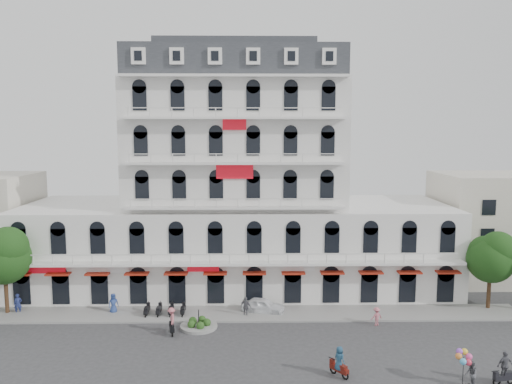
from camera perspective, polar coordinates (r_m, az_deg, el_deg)
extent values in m
plane|color=#38383A|center=(39.05, -2.83, -18.55)|extent=(120.00, 120.00, 0.00)
cube|color=gray|center=(47.29, -2.46, -13.73)|extent=(53.00, 4.00, 0.16)
cube|color=silver|center=(54.62, -2.24, -6.02)|extent=(45.00, 14.00, 9.00)
cube|color=silver|center=(53.21, -2.29, 5.60)|extent=(22.00, 12.00, 13.00)
cube|color=#2D3035|center=(53.60, -2.34, 14.18)|extent=(21.56, 11.76, 3.00)
cube|color=#2D3035|center=(53.86, -2.35, 16.19)|extent=(15.84, 8.64, 0.80)
cube|color=#A52514|center=(47.62, -2.44, -9.24)|extent=(40.50, 1.00, 0.15)
cube|color=red|center=(47.23, -2.45, 2.37)|extent=(3.50, 0.10, 1.40)
cube|color=beige|center=(63.16, 26.21, -3.57)|extent=(14.00, 10.00, 12.00)
cylinder|color=gray|center=(44.67, -6.56, -15.00)|extent=(3.20, 3.20, 0.24)
cylinder|color=black|center=(44.38, -6.57, -14.07)|extent=(0.08, 0.08, 1.40)
sphere|color=#244617|center=(44.48, -5.63, -14.63)|extent=(0.70, 0.70, 0.70)
sphere|color=#244617|center=(45.14, -6.19, -14.30)|extent=(0.70, 0.70, 0.70)
sphere|color=#244617|center=(44.99, -7.24, -14.40)|extent=(0.70, 0.70, 0.70)
sphere|color=#244617|center=(44.23, -7.38, -14.78)|extent=(0.70, 0.70, 0.70)
sphere|color=#244617|center=(43.91, -6.38, -14.94)|extent=(0.70, 0.70, 0.70)
cylinder|color=#382314|center=(52.13, -26.63, -10.42)|extent=(0.36, 0.36, 3.74)
sphere|color=#143C13|center=(51.25, -26.84, -6.78)|extent=(4.76, 4.76, 4.76)
sphere|color=#143C13|center=(50.53, -26.55, -5.67)|extent=(3.74, 3.74, 3.74)
sphere|color=#143C13|center=(51.54, -27.14, -5.95)|extent=(3.40, 3.40, 3.40)
cylinder|color=#382314|center=(52.81, 25.06, -10.29)|extent=(0.36, 0.36, 3.43)
sphere|color=#143C13|center=(51.99, 25.24, -7.00)|extent=(4.37, 4.37, 4.37)
sphere|color=#143C13|center=(51.73, 25.95, -5.95)|extent=(3.43, 3.43, 3.43)
sphere|color=#143C13|center=(51.94, 24.73, -6.28)|extent=(3.12, 3.12, 3.12)
imported|color=white|center=(47.55, 0.79, -12.83)|extent=(4.29, 2.49, 1.37)
cube|color=#611811|center=(36.88, 9.48, -19.31)|extent=(1.19, 1.40, 0.35)
torus|color=black|center=(37.32, 8.81, -19.42)|extent=(0.46, 0.55, 0.60)
torus|color=black|center=(36.68, 10.16, -19.95)|extent=(0.46, 0.55, 0.60)
imported|color=navy|center=(36.55, 9.51, -18.25)|extent=(0.94, 0.99, 1.71)
cube|color=black|center=(39.06, 26.49, -18.42)|extent=(1.54, 0.64, 0.35)
torus|color=black|center=(38.86, 25.80, -18.96)|extent=(0.61, 0.24, 0.60)
torus|color=black|center=(39.50, 27.12, -18.59)|extent=(0.61, 0.24, 0.60)
imported|color=#595961|center=(38.71, 26.56, -17.28)|extent=(1.18, 0.68, 1.90)
cube|color=black|center=(43.56, -9.61, -15.04)|extent=(0.68, 1.54, 0.35)
torus|color=black|center=(43.15, -9.54, -15.64)|extent=(0.25, 0.61, 0.60)
torus|color=black|center=(44.17, -9.66, -15.10)|extent=(0.25, 0.61, 0.60)
imported|color=#C76973|center=(43.26, -9.63, -14.05)|extent=(0.92, 1.30, 1.82)
imported|color=navy|center=(49.05, -15.98, -12.15)|extent=(1.10, 0.98, 1.89)
imported|color=#5E5D65|center=(46.50, -1.16, -13.00)|extent=(1.16, 0.87, 1.83)
imported|color=#C86A77|center=(45.83, 13.61, -13.65)|extent=(1.19, 0.93, 1.62)
imported|color=navy|center=(51.98, -25.56, -11.47)|extent=(0.81, 0.67, 1.90)
imported|color=#57595F|center=(37.70, 23.36, -18.58)|extent=(0.90, 1.04, 1.84)
cylinder|color=black|center=(37.76, 22.59, -18.37)|extent=(0.04, 0.04, 2.00)
sphere|color=#E54C99|center=(37.48, 23.17, -16.91)|extent=(0.44, 0.44, 0.44)
sphere|color=yellow|center=(37.58, 22.74, -16.48)|extent=(0.44, 0.44, 0.44)
sphere|color=#994CD8|center=(37.44, 22.23, -16.51)|extent=(0.44, 0.44, 0.44)
sphere|color=orange|center=(37.20, 22.15, -16.99)|extent=(0.44, 0.44, 0.44)
sphere|color=#4CB2E5|center=(37.10, 22.59, -17.46)|extent=(0.44, 0.44, 0.44)
sphere|color=#D8334C|center=(37.26, 23.10, -17.46)|extent=(0.44, 0.44, 0.44)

